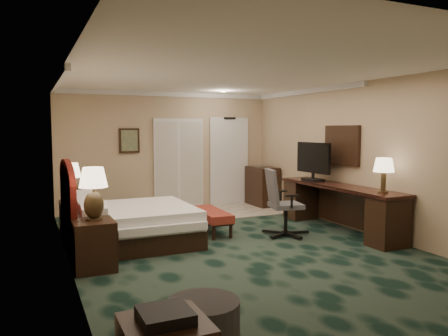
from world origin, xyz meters
name	(u,v)px	position (x,y,z in m)	size (l,w,h in m)	color
floor	(239,248)	(0.00, 0.00, 0.00)	(5.00, 7.50, 0.00)	black
ceiling	(240,73)	(0.00, 0.00, 2.70)	(5.00, 7.50, 0.00)	white
wall_back	(168,151)	(0.00, 3.75, 1.35)	(5.00, 0.00, 2.70)	tan
wall_left	(68,168)	(-2.50, 0.00, 1.35)	(0.00, 7.50, 2.70)	tan
wall_right	(366,158)	(2.50, 0.00, 1.35)	(0.00, 7.50, 2.70)	tan
crown_molding	(240,76)	(0.00, 0.00, 2.65)	(5.00, 7.50, 0.10)	white
tile_patch	(218,211)	(0.90, 2.90, 0.01)	(3.20, 1.70, 0.01)	#B5A990
headboard	(68,205)	(-2.44, 1.00, 0.70)	(0.12, 2.00, 1.40)	#48070C
entry_door	(229,162)	(1.55, 3.72, 1.05)	(1.02, 0.06, 2.18)	white
closet_doors	(179,164)	(0.25, 3.71, 1.05)	(1.20, 0.06, 2.10)	#BABABA
wall_art	(129,141)	(-0.90, 3.71, 1.60)	(0.45, 0.06, 0.55)	#455B4D
wall_mirror	(342,145)	(2.46, 0.60, 1.55)	(0.05, 0.95, 0.75)	white
bed	(133,225)	(-1.45, 0.94, 0.30)	(1.90, 1.76, 0.60)	white
nightstand_near	(94,245)	(-2.22, -0.14, 0.33)	(0.52, 0.60, 0.66)	black
nightstand_far	(73,216)	(-2.26, 2.29, 0.28)	(0.44, 0.51, 0.55)	black
lamp_near	(94,194)	(-2.20, -0.12, 1.01)	(0.37, 0.37, 0.70)	black
lamp_far	(71,182)	(-2.27, 2.29, 0.90)	(0.37, 0.37, 0.69)	black
bed_bench	(211,222)	(-0.02, 1.11, 0.20)	(0.42, 1.20, 0.41)	maroon
ottoman	(204,326)	(-1.69, -2.75, 0.22)	(0.61, 0.61, 0.44)	#2A2A2D
desk	(338,208)	(2.17, 0.30, 0.42)	(0.63, 2.91, 0.84)	black
tv	(313,162)	(2.12, 1.03, 1.22)	(0.08, 0.97, 0.76)	black
desk_lamp	(384,175)	(2.20, -0.75, 1.12)	(0.33, 0.33, 0.57)	black
desk_chair	(286,202)	(1.09, 0.38, 0.59)	(0.68, 0.64, 1.17)	#4C4C4C
minibar	(262,186)	(2.20, 3.20, 0.47)	(0.49, 0.89, 0.94)	black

